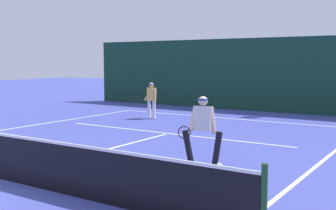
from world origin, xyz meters
name	(u,v)px	position (x,y,z in m)	size (l,w,h in m)	color
court_line_baseline_far	(227,118)	(0.00, 11.18, 0.00)	(10.69, 0.10, 0.01)	white
court_line_service	(169,133)	(0.00, 6.59, 0.00)	(8.71, 0.10, 0.01)	white
court_line_centre	(101,151)	(0.00, 3.20, 0.00)	(0.10, 6.40, 0.01)	white
player_near	(202,128)	(3.08, 3.30, 0.90)	(0.97, 0.91, 1.64)	black
player_far	(151,99)	(-2.66, 9.33, 0.84)	(0.90, 0.82, 1.54)	silver
tennis_ball_extra	(149,188)	(3.15, 1.06, 0.03)	(0.07, 0.07, 0.07)	#D1E033
back_fence_windscreen	(256,75)	(0.00, 14.46, 1.78)	(19.61, 0.12, 3.56)	#153727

